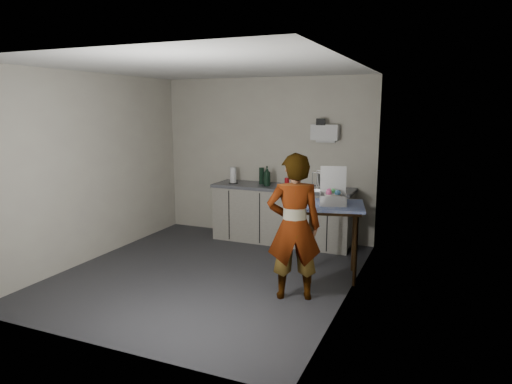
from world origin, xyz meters
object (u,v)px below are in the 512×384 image
at_px(soap_bottle, 267,176).
at_px(dark_bottle, 261,176).
at_px(side_table, 334,214).
at_px(soda_can, 287,182).
at_px(paper_towel, 233,176).
at_px(dish_rack, 325,185).
at_px(kitchen_counter, 282,216).
at_px(standing_man, 294,227).
at_px(bakery_box, 333,196).

relative_size(soap_bottle, dark_bottle, 1.17).
xyz_separation_m(side_table, soda_can, (-1.03, 1.18, 0.15)).
distance_m(side_table, soap_bottle, 1.75).
bearing_deg(paper_towel, dish_rack, 2.22).
distance_m(kitchen_counter, dish_rack, 0.88).
relative_size(kitchen_counter, standing_man, 1.36).
distance_m(side_table, soda_can, 1.57).
xyz_separation_m(standing_man, bakery_box, (0.23, 0.82, 0.22)).
bearing_deg(paper_towel, soda_can, 4.39).
height_order(kitchen_counter, bakery_box, bakery_box).
xyz_separation_m(side_table, paper_towel, (-1.93, 1.11, 0.21)).
relative_size(standing_man, dark_bottle, 6.20).
xyz_separation_m(dark_bottle, dish_rack, (1.07, -0.07, -0.07)).
bearing_deg(bakery_box, dark_bottle, 125.37).
bearing_deg(soap_bottle, dish_rack, 3.87).
bearing_deg(kitchen_counter, paper_towel, -175.08).
distance_m(kitchen_counter, paper_towel, 1.03).
xyz_separation_m(kitchen_counter, dish_rack, (0.69, -0.01, 0.54)).
distance_m(soap_bottle, paper_towel, 0.59).
bearing_deg(kitchen_counter, soap_bottle, -162.35).
height_order(kitchen_counter, paper_towel, paper_towel).
height_order(soda_can, paper_towel, paper_towel).
distance_m(dark_bottle, bakery_box, 1.90).
relative_size(standing_man, paper_towel, 6.23).
relative_size(soap_bottle, paper_towel, 1.18).
height_order(kitchen_counter, side_table, side_table).
bearing_deg(dish_rack, paper_towel, -177.78).
xyz_separation_m(soda_can, paper_towel, (-0.90, -0.07, 0.06)).
bearing_deg(bakery_box, paper_towel, 135.37).
xyz_separation_m(kitchen_counter, soap_bottle, (-0.24, -0.08, 0.64)).
xyz_separation_m(soap_bottle, soda_can, (0.31, 0.07, -0.09)).
distance_m(soda_can, dish_rack, 0.62).
bearing_deg(dark_bottle, kitchen_counter, -7.99).
bearing_deg(bakery_box, side_table, -44.39).
xyz_separation_m(side_table, dish_rack, (-0.41, 1.16, 0.15)).
relative_size(paper_towel, bakery_box, 0.58).
distance_m(soap_bottle, dish_rack, 0.93).
height_order(kitchen_counter, soap_bottle, soap_bottle).
distance_m(soap_bottle, bakery_box, 1.71).
xyz_separation_m(paper_towel, bakery_box, (1.91, -1.09, 0.01)).
height_order(dish_rack, bakery_box, bakery_box).
xyz_separation_m(kitchen_counter, bakery_box, (1.08, -1.17, 0.62)).
height_order(side_table, soap_bottle, soap_bottle).
distance_m(soap_bottle, dark_bottle, 0.20).
distance_m(kitchen_counter, soda_can, 0.56).
bearing_deg(kitchen_counter, dark_bottle, 172.01).
bearing_deg(standing_man, dish_rack, -107.92).
distance_m(dark_bottle, dish_rack, 1.07).
bearing_deg(side_table, kitchen_counter, 119.83).
bearing_deg(standing_man, soda_can, -91.15).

